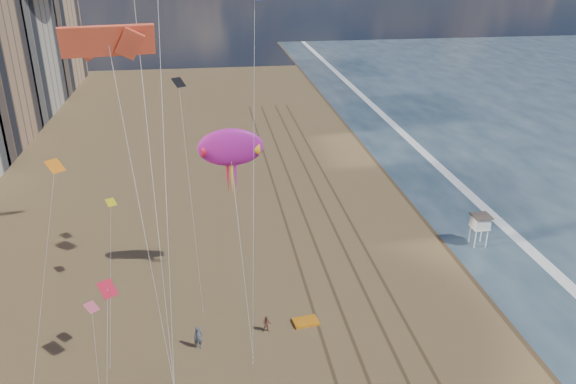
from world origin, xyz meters
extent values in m
plane|color=#42301E|center=(19.00, 40.00, 0.00)|extent=(260.00, 260.00, 0.00)
plane|color=white|center=(23.20, 40.00, 0.00)|extent=(260.00, 260.00, 0.00)
cube|color=brown|center=(-1.20, 30.00, 0.01)|extent=(0.28, 120.00, 0.01)
cube|color=brown|center=(1.20, 30.00, 0.01)|extent=(0.28, 120.00, 0.01)
cube|color=brown|center=(4.00, 30.00, 0.01)|extent=(0.28, 120.00, 0.01)
cube|color=brown|center=(6.20, 30.00, 0.01)|extent=(0.28, 120.00, 0.01)
cube|color=#BCB2A3|center=(-45.50, 92.00, 11.00)|extent=(15.00, 22.00, 22.00)
cube|color=tan|center=(-46.00, 114.00, 13.00)|extent=(16.00, 24.00, 26.00)
cylinder|color=white|center=(17.57, 30.08, 0.96)|extent=(0.13, 0.13, 1.92)
cylinder|color=white|center=(18.85, 30.08, 0.96)|extent=(0.13, 0.13, 1.92)
cylinder|color=white|center=(17.57, 31.36, 0.96)|extent=(0.13, 0.13, 1.92)
cylinder|color=white|center=(18.85, 31.36, 0.96)|extent=(0.13, 0.13, 1.92)
cube|color=white|center=(18.21, 30.72, 2.08)|extent=(1.70, 1.70, 0.13)
cube|color=white|center=(18.21, 30.72, 2.72)|extent=(1.60, 1.60, 1.17)
cube|color=#473D38|center=(18.21, 30.72, 3.41)|extent=(1.92, 1.92, 0.11)
cube|color=orange|center=(-2.16, 20.05, 0.12)|extent=(2.23, 1.58, 0.24)
ellipsoid|color=#B61CA2|center=(-7.56, 27.00, 13.50)|extent=(5.01, 0.94, 2.97)
cone|color=red|center=(-9.35, 27.00, 13.27)|extent=(1.34, 1.12, 1.12)
cone|color=gold|center=(-5.77, 27.00, 13.27)|extent=(1.34, 1.12, 1.12)
cylinder|color=silver|center=(-7.24, 21.65, 6.19)|extent=(0.03, 0.03, 16.37)
imported|color=#505867|center=(-11.06, 18.09, 0.99)|extent=(0.73, 0.48, 1.98)
imported|color=brown|center=(-5.52, 19.37, 0.74)|extent=(0.77, 0.63, 1.48)
cube|color=#F45336|center=(-14.62, 15.31, 24.19)|extent=(5.27, 1.74, 1.79)
plane|color=black|center=(-11.59, 29.71, 18.55)|extent=(1.53, 1.47, 0.65)
plane|color=#E95A76|center=(-18.86, 18.98, 4.05)|extent=(1.47, 1.46, 0.37)
plane|color=yellow|center=(-18.03, 27.56, 8.82)|extent=(1.32, 1.28, 0.38)
plane|color=red|center=(-16.80, 15.87, 7.52)|extent=(1.77, 1.71, 0.79)
plane|color=orange|center=(-21.06, 23.95, 13.73)|extent=(1.85, 1.84, 0.73)
camera|label=1|loc=(-9.24, -18.12, 29.09)|focal=35.00mm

